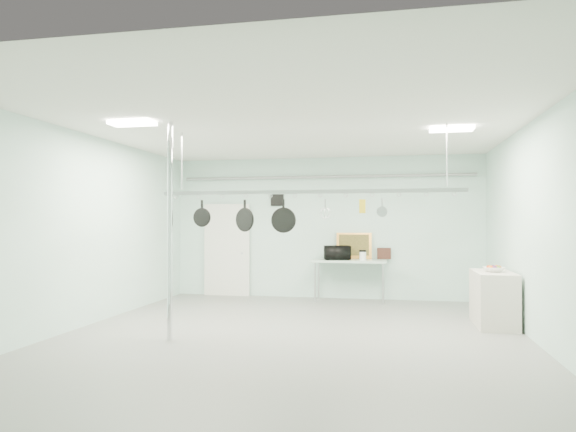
% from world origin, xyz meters
% --- Properties ---
extents(floor, '(8.00, 8.00, 0.00)m').
position_xyz_m(floor, '(0.00, 0.00, 0.00)').
color(floor, gray).
rests_on(floor, ground).
extents(ceiling, '(7.00, 8.00, 0.02)m').
position_xyz_m(ceiling, '(0.00, 0.00, 3.19)').
color(ceiling, silver).
rests_on(ceiling, back_wall).
extents(back_wall, '(7.00, 0.02, 3.20)m').
position_xyz_m(back_wall, '(0.00, 3.99, 1.60)').
color(back_wall, silver).
rests_on(back_wall, floor).
extents(right_wall, '(0.02, 8.00, 3.20)m').
position_xyz_m(right_wall, '(3.49, 0.00, 1.60)').
color(right_wall, silver).
rests_on(right_wall, floor).
extents(door, '(1.10, 0.10, 2.20)m').
position_xyz_m(door, '(-2.30, 3.94, 1.05)').
color(door, silver).
rests_on(door, floor).
extents(wall_vent, '(0.30, 0.04, 0.30)m').
position_xyz_m(wall_vent, '(-1.10, 3.97, 2.25)').
color(wall_vent, black).
rests_on(wall_vent, back_wall).
extents(conduit_pipe, '(6.60, 0.07, 0.07)m').
position_xyz_m(conduit_pipe, '(0.00, 3.90, 2.75)').
color(conduit_pipe, gray).
rests_on(conduit_pipe, back_wall).
extents(chrome_pole, '(0.08, 0.08, 3.20)m').
position_xyz_m(chrome_pole, '(-1.70, -0.60, 1.60)').
color(chrome_pole, silver).
rests_on(chrome_pole, floor).
extents(prep_table, '(1.60, 0.70, 0.91)m').
position_xyz_m(prep_table, '(0.60, 3.60, 0.83)').
color(prep_table, silver).
rests_on(prep_table, floor).
extents(side_cabinet, '(0.60, 1.20, 0.90)m').
position_xyz_m(side_cabinet, '(3.15, 1.40, 0.45)').
color(side_cabinet, beige).
rests_on(side_cabinet, floor).
extents(pot_rack, '(4.80, 0.06, 1.00)m').
position_xyz_m(pot_rack, '(0.20, 0.30, 2.23)').
color(pot_rack, '#B7B7BC').
rests_on(pot_rack, ceiling).
extents(light_panel_left, '(0.65, 0.30, 0.05)m').
position_xyz_m(light_panel_left, '(-2.20, -0.80, 3.16)').
color(light_panel_left, white).
rests_on(light_panel_left, ceiling).
extents(light_panel_right, '(0.65, 0.30, 0.05)m').
position_xyz_m(light_panel_right, '(2.40, 0.60, 3.16)').
color(light_panel_right, white).
rests_on(light_panel_right, ceiling).
extents(microwave, '(0.62, 0.50, 0.30)m').
position_xyz_m(microwave, '(0.34, 3.53, 1.06)').
color(microwave, black).
rests_on(microwave, prep_table).
extents(coffee_canister, '(0.17, 0.17, 0.18)m').
position_xyz_m(coffee_canister, '(0.89, 3.50, 1.00)').
color(coffee_canister, white).
rests_on(coffee_canister, prep_table).
extents(painting_large, '(0.79, 0.17, 0.58)m').
position_xyz_m(painting_large, '(0.68, 3.90, 1.20)').
color(painting_large, gold).
rests_on(painting_large, prep_table).
extents(painting_small, '(0.31, 0.11, 0.25)m').
position_xyz_m(painting_small, '(1.34, 3.90, 1.03)').
color(painting_small, '#371B13').
rests_on(painting_small, prep_table).
extents(fruit_bowl, '(0.39, 0.39, 0.08)m').
position_xyz_m(fruit_bowl, '(3.15, 1.37, 0.94)').
color(fruit_bowl, white).
rests_on(fruit_bowl, side_cabinet).
extents(skillet_left, '(0.31, 0.09, 0.41)m').
position_xyz_m(skillet_left, '(-1.55, 0.30, 1.88)').
color(skillet_left, black).
rests_on(skillet_left, pot_rack).
extents(skillet_mid, '(0.37, 0.23, 0.51)m').
position_xyz_m(skillet_mid, '(-0.82, 0.30, 1.83)').
color(skillet_mid, black).
rests_on(skillet_mid, pot_rack).
extents(skillet_right, '(0.40, 0.07, 0.54)m').
position_xyz_m(skillet_right, '(-0.19, 0.30, 1.82)').
color(skillet_right, black).
rests_on(skillet_right, pot_rack).
extents(whisk, '(0.22, 0.22, 0.28)m').
position_xyz_m(whisk, '(0.48, 0.30, 1.94)').
color(whisk, '#B3B2B7').
rests_on(whisk, pot_rack).
extents(grater, '(0.10, 0.05, 0.23)m').
position_xyz_m(grater, '(1.05, 0.30, 1.97)').
color(grater, orange).
rests_on(grater, pot_rack).
extents(saucepan, '(0.18, 0.14, 0.28)m').
position_xyz_m(saucepan, '(1.35, 0.30, 1.94)').
color(saucepan, '#B4B5B9').
rests_on(saucepan, pot_rack).
extents(fruit_cluster, '(0.24, 0.24, 0.09)m').
position_xyz_m(fruit_cluster, '(3.15, 1.37, 0.98)').
color(fruit_cluster, '#B62E10').
rests_on(fruit_cluster, fruit_bowl).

